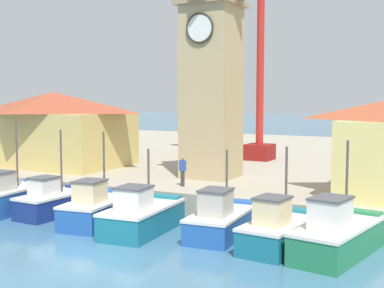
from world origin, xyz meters
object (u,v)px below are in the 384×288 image
Objects in this scene: fishing_boat_left_outer at (54,201)px; fishing_boat_right_inner at (338,235)px; fishing_boat_mid_left at (142,216)px; fishing_boat_mid_right at (279,230)px; clock_tower at (211,59)px; port_crane_far at (204,84)px; port_crane_near at (261,73)px; fishing_boat_far_left at (9,197)px; fishing_boat_center at (221,219)px; fishing_boat_left_inner at (98,208)px; dock_worker_near_tower at (183,171)px; warehouse_left at (54,128)px.

fishing_boat_right_inner reaches higher than fishing_boat_left_outer.
fishing_boat_right_inner is (8.52, 0.59, 0.04)m from fishing_boat_mid_left.
fishing_boat_mid_right is 13.52m from clock_tower.
fishing_boat_left_outer is 21.81m from port_crane_far.
fishing_boat_left_outer is 0.89× the size of fishing_boat_mid_left.
fishing_boat_mid_right is at bearing -56.76° from port_crane_far.
fishing_boat_left_outer is at bearing -103.87° from port_crane_near.
fishing_boat_mid_left is 1.06× the size of fishing_boat_mid_right.
fishing_boat_right_inner is (16.92, 0.36, 0.00)m from fishing_boat_far_left.
fishing_boat_center is (3.38, 1.12, -0.03)m from fishing_boat_mid_left.
fishing_boat_left_inner is 0.30× the size of port_crane_far.
dock_worker_near_tower is (4.91, 4.70, 1.30)m from fishing_boat_left_outer.
clock_tower reaches higher than dock_worker_near_tower.
fishing_boat_far_left is 0.33× the size of port_crane_far.
port_crane_near is at bearing 112.61° from fishing_boat_mid_right.
fishing_boat_far_left is 16.93m from fishing_boat_right_inner.
fishing_boat_right_inner is 23.60m from warehouse_left.
clock_tower is 14.17m from port_crane_far.
fishing_boat_left_outer is at bearing -136.24° from dock_worker_near_tower.
fishing_boat_far_left reaches higher than fishing_boat_left_inner.
clock_tower reaches higher than fishing_boat_left_inner.
warehouse_left is 0.61× the size of port_crane_near.
fishing_boat_left_outer is at bearing 178.54° from fishing_boat_mid_right.
fishing_boat_right_inner reaches higher than fishing_boat_mid_right.
port_crane_near is 1.09× the size of port_crane_far.
fishing_boat_left_inner is 1.04× the size of fishing_boat_mid_right.
dock_worker_near_tower is (-7.14, 5.01, 1.28)m from fishing_boat_mid_right.
warehouse_left reaches higher than fishing_boat_left_outer.
dock_worker_near_tower is (1.76, 5.17, 1.26)m from fishing_boat_left_inner.
fishing_boat_mid_right reaches higher than fishing_boat_center.
port_crane_far is at bearing 112.57° from dock_worker_near_tower.
port_crane_near is at bearing 92.61° from clock_tower.
warehouse_left reaches higher than fishing_boat_left_inner.
fishing_boat_right_inner is (2.31, 0.10, 0.06)m from fishing_boat_mid_right.
port_crane_far reaches higher than fishing_boat_center.
port_crane_near is 10.65× the size of dock_worker_near_tower.
clock_tower is at bearing 78.88° from fishing_boat_left_inner.
dock_worker_near_tower is (6.69, -16.10, -5.03)m from port_crane_far.
fishing_boat_left_outer is 0.91× the size of fishing_boat_left_inner.
fishing_boat_mid_left is at bearing -80.39° from dock_worker_near_tower.
fishing_boat_far_left is 0.35× the size of clock_tower.
fishing_boat_center is 0.28× the size of port_crane_near.
fishing_boat_left_inner reaches higher than fishing_boat_mid_left.
fishing_boat_center is 6.28m from dock_worker_near_tower.
clock_tower is 7.22m from dock_worker_near_tower.
fishing_boat_right_inner is at bearing -27.45° from dock_worker_near_tower.
fishing_boat_left_inner is at bearing -101.12° from clock_tower.
fishing_boat_left_inner is 2.95× the size of dock_worker_near_tower.
fishing_boat_mid_right is at bearing -1.46° from fishing_boat_left_outer.
clock_tower is at bearing 50.18° from fishing_boat_far_left.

